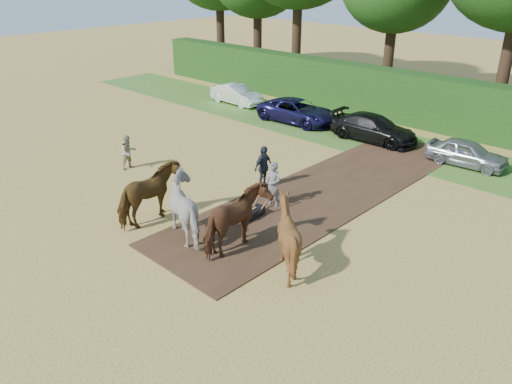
# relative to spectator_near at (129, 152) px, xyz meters

# --- Properties ---
(ground) EXTENTS (120.00, 120.00, 0.00)m
(ground) POSITION_rel_spectator_near_xyz_m (6.82, -2.56, -0.82)
(ground) COLOR gold
(ground) RESTS_ON ground
(earth_strip) EXTENTS (4.50, 17.00, 0.05)m
(earth_strip) POSITION_rel_spectator_near_xyz_m (8.32, 4.44, -0.80)
(earth_strip) COLOR #472D1C
(earth_strip) RESTS_ON ground
(grass_verge) EXTENTS (50.00, 5.00, 0.03)m
(grass_verge) POSITION_rel_spectator_near_xyz_m (6.82, 11.44, -0.81)
(grass_verge) COLOR #38601E
(grass_verge) RESTS_ON ground
(hedgerow) EXTENTS (46.00, 1.60, 3.00)m
(hedgerow) POSITION_rel_spectator_near_xyz_m (6.82, 15.94, 0.68)
(hedgerow) COLOR #14380F
(hedgerow) RESTS_ON ground
(spectator_near) EXTENTS (0.66, 0.82, 1.64)m
(spectator_near) POSITION_rel_spectator_near_xyz_m (0.00, 0.00, 0.00)
(spectator_near) COLOR beige
(spectator_near) RESTS_ON ground
(spectator_far) EXTENTS (0.54, 1.13, 1.88)m
(spectator_far) POSITION_rel_spectator_near_xyz_m (6.04, 2.77, 0.12)
(spectator_far) COLOR #23252E
(spectator_far) RESTS_ON ground
(plough_team) EXTENTS (7.38, 5.77, 2.22)m
(plough_team) POSITION_rel_spectator_near_xyz_m (8.05, -1.77, 0.28)
(plough_team) COLOR brown
(plough_team) RESTS_ON ground
(parked_cars) EXTENTS (31.59, 3.19, 1.48)m
(parked_cars) POSITION_rel_spectator_near_xyz_m (8.77, 11.54, -0.12)
(parked_cars) COLOR white
(parked_cars) RESTS_ON ground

